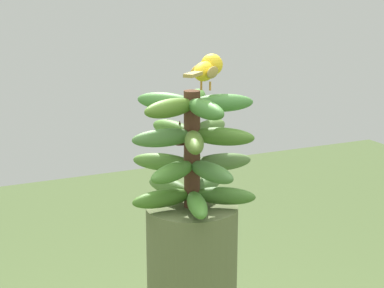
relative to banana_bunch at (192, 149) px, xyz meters
name	(u,v)px	position (x,y,z in m)	size (l,w,h in m)	color
banana_bunch	(192,149)	(0.00, 0.00, 0.00)	(0.31, 0.31, 0.29)	#4C2D1E
perched_bird	(208,69)	(0.04, 0.00, 0.19)	(0.15, 0.14, 0.08)	#C68933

